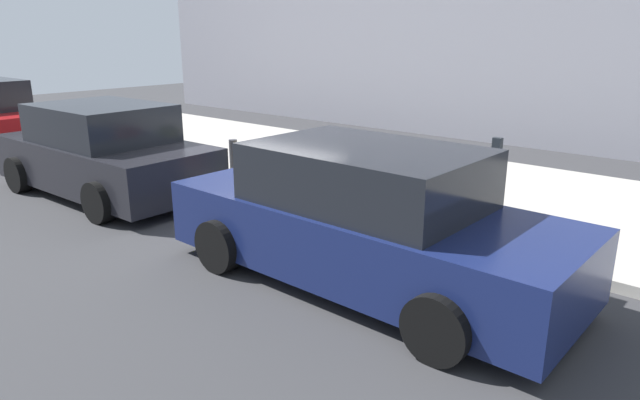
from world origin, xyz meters
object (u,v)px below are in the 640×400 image
Objects in this scene: suitcase_red_1 at (400,195)px; parking_meter at (495,170)px; parked_car_charcoal_1 at (104,153)px; suitcase_navy_3 at (354,185)px; suitcase_silver_0 at (428,197)px; suitcase_olive_5 at (308,172)px; suitcase_teal_4 at (334,180)px; bollard_post at (234,158)px; fire_hydrant at (263,159)px; suitcase_maroon_2 at (372,188)px; suitcase_black_6 at (289,172)px; parked_car_navy_0 at (365,220)px.

parking_meter is (-1.37, -0.20, 0.56)m from suitcase_red_1.
suitcase_navy_3 is at bearing -151.29° from parked_car_charcoal_1.
suitcase_silver_0 is 2.24m from suitcase_olive_5.
suitcase_navy_3 is (0.87, 0.00, -0.01)m from suitcase_red_1.
suitcase_teal_4 is 0.14× the size of parked_car_charcoal_1.
parked_car_charcoal_1 is (1.18, 1.92, 0.25)m from bollard_post.
suitcase_navy_3 is 4.41m from parked_car_charcoal_1.
parked_car_charcoal_1 reaches higher than suitcase_teal_4.
suitcase_silver_0 is at bearing -179.01° from fire_hydrant.
suitcase_maroon_2 is (0.43, 0.10, 0.04)m from suitcase_red_1.
suitcase_maroon_2 reaches higher than suitcase_navy_3.
suitcase_red_1 reaches higher than suitcase_navy_3.
suitcase_red_1 is 1.13× the size of bollard_post.
suitcase_red_1 is 2.22m from suitcase_black_6.
suitcase_navy_3 is 0.15× the size of parked_car_navy_0.
suitcase_silver_0 is 1.04m from parking_meter.
suitcase_red_1 is at bearing -176.08° from suitcase_olive_5.
suitcase_navy_3 is at bearing 0.69° from suitcase_silver_0.
suitcase_maroon_2 is 0.19× the size of parked_car_charcoal_1.
suitcase_silver_0 is 5.63m from parked_car_charcoal_1.
fire_hydrant is at bearing 0.99° from suitcase_silver_0.
fire_hydrant is (1.61, 0.08, 0.14)m from suitcase_teal_4.
parked_car_navy_0 is 1.09× the size of parked_car_charcoal_1.
suitcase_maroon_2 is at bearing -178.23° from bollard_post.
parked_car_navy_0 is (-0.88, 2.12, 0.34)m from suitcase_red_1.
parked_car_navy_0 is (-3.80, 2.07, 0.19)m from fire_hydrant.
suitcase_olive_5 reaches higher than suitcase_black_6.
suitcase_navy_3 is 0.94× the size of fire_hydrant.
fire_hydrant is at bearing 2.74° from suitcase_teal_4.
suitcase_olive_5 is 3.31m from parked_car_navy_0.
suitcase_silver_0 is 1.08× the size of suitcase_maroon_2.
parked_car_navy_0 reaches higher than fire_hydrant.
suitcase_silver_0 is at bearing -177.04° from bollard_post.
suitcase_navy_3 is 0.58× the size of parking_meter.
suitcase_olive_5 is at bearing 5.94° from parking_meter.
bollard_post is 2.27m from parked_car_charcoal_1.
suitcase_navy_3 is at bearing 0.19° from suitcase_red_1.
fire_hydrant reaches higher than suitcase_black_6.
suitcase_black_6 is (0.91, 0.13, 0.01)m from suitcase_teal_4.
suitcase_teal_4 is at bearing -174.24° from bollard_post.
parking_meter is at bearing -176.29° from suitcase_teal_4.
parking_meter reaches higher than fire_hydrant.
suitcase_maroon_2 is 1.32m from suitcase_olive_5.
parking_meter is at bearing -174.06° from suitcase_olive_5.
suitcase_red_1 is at bearing -179.81° from suitcase_navy_3.
parked_car_charcoal_1 is (5.21, 2.13, 0.29)m from suitcase_silver_0.
fire_hydrant is (2.91, 0.05, 0.14)m from suitcase_red_1.
parked_car_navy_0 is at bearing 142.83° from suitcase_olive_5.
suitcase_olive_5 is at bearing -177.59° from bollard_post.
suitcase_silver_0 is 0.20× the size of parked_car_charcoal_1.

